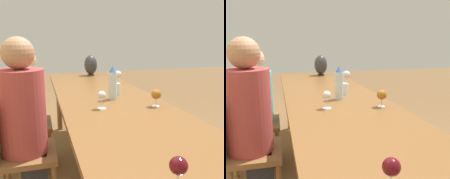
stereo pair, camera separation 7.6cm
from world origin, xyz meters
TOP-DOWN VIEW (x-y plane):
  - ground_plane at (0.00, 0.00)m, footprint 14.00×14.00m
  - dining_table at (0.00, 0.00)m, footprint 3.00×0.83m
  - water_bottle at (-0.05, -0.03)m, footprint 0.07×0.07m
  - water_tumbler at (0.10, -0.11)m, footprint 0.07×0.07m
  - vase at (1.28, -0.12)m, footprint 0.17×0.17m
  - wine_glass_0 at (-0.36, -0.28)m, footprint 0.08×0.08m
  - wine_glass_1 at (0.57, -0.27)m, footprint 0.08×0.08m
  - wine_glass_2 at (-0.30, 0.13)m, footprint 0.07×0.07m
  - wine_glass_3 at (-1.33, 0.12)m, footprint 0.07×0.07m
  - chair_near at (-0.19, 0.75)m, footprint 0.44×0.44m
  - chair_far at (0.44, 0.75)m, footprint 0.44×0.44m
  - person_near at (-0.19, 0.67)m, footprint 0.33×0.33m
  - person_far at (0.44, 0.67)m, footprint 0.33×0.33m

SIDE VIEW (x-z plane):
  - ground_plane at x=0.00m, z-range 0.00..0.00m
  - chair_near at x=-0.19m, z-range 0.04..0.91m
  - chair_far at x=0.44m, z-range 0.04..0.91m
  - person_far at x=0.44m, z-range 0.05..1.24m
  - person_near at x=-0.19m, z-range 0.05..1.34m
  - dining_table at x=0.00m, z-range 0.32..1.09m
  - water_tumbler at x=0.10m, z-range 0.77..0.88m
  - wine_glass_3 at x=-1.33m, z-range 0.80..0.92m
  - wine_glass_0 at x=-0.36m, z-range 0.80..0.93m
  - wine_glass_2 at x=-0.30m, z-range 0.80..0.93m
  - wine_glass_1 at x=0.57m, z-range 0.80..0.96m
  - water_bottle at x=-0.05m, z-range 0.77..1.05m
  - vase at x=1.28m, z-range 0.78..1.05m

